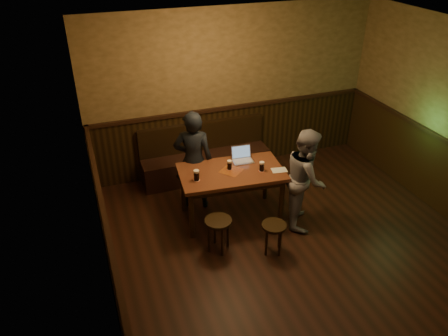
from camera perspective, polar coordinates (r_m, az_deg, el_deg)
name	(u,v)px	position (r m, az deg, el deg)	size (l,w,h in m)	color
room	(315,183)	(5.34, 11.78, -1.94)	(5.04, 6.04, 2.84)	black
bench	(205,160)	(7.56, -2.49, 1.06)	(2.20, 0.50, 0.95)	black
pub_table	(231,177)	(6.32, 0.96, -1.19)	(1.57, 0.99, 0.81)	#512A17
stool_left	(218,226)	(5.86, -0.75, -7.57)	(0.38, 0.38, 0.49)	black
stool_right	(274,230)	(5.89, 6.52, -8.05)	(0.43, 0.43, 0.45)	black
pint_left	(196,175)	(6.01, -3.61, -0.95)	(0.10, 0.10, 0.16)	#AB3415
pint_mid	(229,165)	(6.26, 0.72, 0.41)	(0.09, 0.09, 0.14)	#AB3415
pint_right	(262,166)	(6.25, 4.96, 0.21)	(0.09, 0.09, 0.15)	#AB3415
laptop	(242,157)	(6.51, 2.37, 1.46)	(0.32, 0.26, 0.21)	silver
menu	(279,170)	(6.32, 7.22, -0.27)	(0.22, 0.15, 0.00)	silver
person_suit	(193,161)	(6.55, -4.01, 0.97)	(0.58, 0.38, 1.59)	black
person_grey	(306,178)	(6.30, 10.64, -1.30)	(0.73, 0.57, 1.50)	gray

